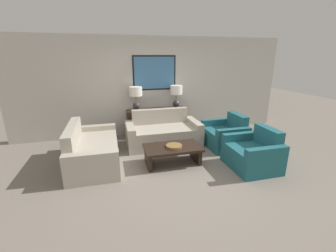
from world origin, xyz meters
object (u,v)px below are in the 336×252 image
(couch_by_back_wall, at_px, (163,133))
(armchair_near_camera, at_px, (253,154))
(decorative_bowl, at_px, (174,146))
(armchair_near_back_wall, at_px, (225,135))
(table_lamp_left, at_px, (136,95))
(console_table, at_px, (157,122))
(table_lamp_right, at_px, (176,93))
(couch_by_side, at_px, (92,150))
(coffee_table, at_px, (173,151))

(couch_by_back_wall, distance_m, armchair_near_camera, 2.20)
(decorative_bowl, bearing_deg, armchair_near_back_wall, 22.04)
(table_lamp_left, height_order, armchair_near_camera, table_lamp_left)
(armchair_near_back_wall, bearing_deg, armchair_near_camera, -90.00)
(console_table, height_order, decorative_bowl, console_table)
(table_lamp_left, height_order, table_lamp_right, same)
(couch_by_side, relative_size, armchair_near_back_wall, 1.86)
(couch_by_side, xyz_separation_m, coffee_table, (1.59, -0.43, -0.01))
(table_lamp_right, distance_m, couch_by_side, 2.75)
(armchair_near_back_wall, bearing_deg, decorative_bowl, -157.96)
(coffee_table, bearing_deg, armchair_near_camera, -20.51)
(table_lamp_left, xyz_separation_m, armchair_near_camera, (1.99, -2.38, -0.88))
(table_lamp_right, relative_size, couch_by_back_wall, 0.35)
(console_table, distance_m, couch_by_side, 2.16)
(armchair_near_back_wall, distance_m, armchair_near_camera, 1.12)
(decorative_bowl, relative_size, armchair_near_back_wall, 0.34)
(armchair_near_back_wall, bearing_deg, console_table, 138.67)
(coffee_table, height_order, decorative_bowl, decorative_bowl)
(coffee_table, bearing_deg, couch_by_side, 164.77)
(armchair_near_camera, bearing_deg, table_lamp_right, 110.31)
(console_table, xyz_separation_m, armchair_near_back_wall, (1.43, -1.26, -0.09))
(decorative_bowl, xyz_separation_m, armchair_near_camera, (1.48, -0.52, -0.12))
(couch_by_back_wall, relative_size, coffee_table, 1.57)
(console_table, bearing_deg, decorative_bowl, -91.36)
(table_lamp_left, distance_m, couch_by_side, 1.98)
(couch_by_side, bearing_deg, console_table, 40.01)
(couch_by_back_wall, bearing_deg, console_table, 90.00)
(couch_by_side, xyz_separation_m, armchair_near_camera, (3.09, -0.99, -0.00))
(console_table, xyz_separation_m, table_lamp_left, (-0.55, 0.00, 0.79))
(couch_by_back_wall, distance_m, decorative_bowl, 1.15)
(couch_by_side, relative_size, decorative_bowl, 5.52)
(table_lamp_left, relative_size, decorative_bowl, 1.91)
(table_lamp_left, distance_m, decorative_bowl, 2.08)
(console_table, relative_size, couch_by_side, 0.90)
(decorative_bowl, bearing_deg, couch_by_back_wall, 87.79)
(table_lamp_right, bearing_deg, couch_by_side, -147.83)
(armchair_near_back_wall, xyz_separation_m, armchair_near_camera, (0.00, -1.12, 0.00))
(table_lamp_left, distance_m, armchair_near_back_wall, 2.51)
(console_table, distance_m, table_lamp_left, 0.97)
(couch_by_back_wall, bearing_deg, couch_by_side, -157.78)
(table_lamp_left, xyz_separation_m, coffee_table, (0.49, -1.82, -0.89))
(table_lamp_left, height_order, coffee_table, table_lamp_left)
(coffee_table, xyz_separation_m, decorative_bowl, (0.02, -0.04, 0.12))
(couch_by_side, height_order, decorative_bowl, couch_by_side)
(table_lamp_left, relative_size, armchair_near_camera, 0.65)
(table_lamp_right, relative_size, armchair_near_camera, 0.65)
(table_lamp_left, distance_m, coffee_table, 2.09)
(coffee_table, bearing_deg, table_lamp_left, 105.07)
(table_lamp_right, height_order, couch_by_back_wall, table_lamp_right)
(table_lamp_right, height_order, coffee_table, table_lamp_right)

